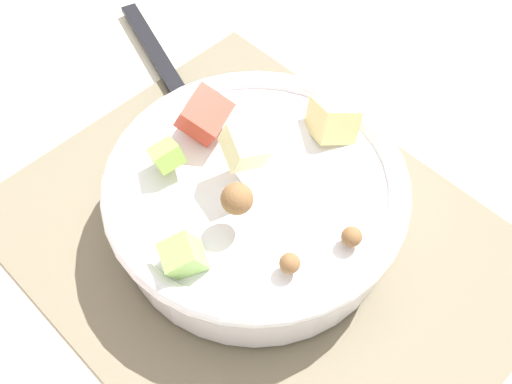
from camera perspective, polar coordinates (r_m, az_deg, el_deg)
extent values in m
plane|color=silver|center=(0.60, 0.47, -4.69)|extent=(2.40, 2.40, 0.00)
cube|color=#756B56|center=(0.60, 0.47, -4.54)|extent=(0.46, 0.37, 0.01)
cylinder|color=white|center=(0.58, 0.00, -1.07)|extent=(0.25, 0.25, 0.06)
torus|color=white|center=(0.56, 0.00, 0.74)|extent=(0.27, 0.27, 0.02)
cube|color=beige|center=(0.53, -0.95, 4.16)|extent=(0.05, 0.04, 0.04)
sphere|color=brown|center=(0.50, 3.00, -6.30)|extent=(0.03, 0.03, 0.02)
cube|color=#93C160|center=(0.51, -6.61, -5.47)|extent=(0.03, 0.05, 0.04)
cube|color=#BC3828|center=(0.58, -4.58, 6.81)|extent=(0.06, 0.05, 0.05)
sphere|color=brown|center=(0.51, -1.95, -0.38)|extent=(0.04, 0.04, 0.03)
cube|color=#E5D684|center=(0.59, 6.76, 6.33)|extent=(0.06, 0.06, 0.05)
sphere|color=brown|center=(0.52, 8.44, -3.92)|extent=(0.02, 0.03, 0.03)
cube|color=#9EC656|center=(0.56, -7.93, 3.22)|extent=(0.03, 0.03, 0.03)
ellipsoid|color=black|center=(0.70, -6.05, 7.67)|extent=(0.06, 0.05, 0.01)
cube|color=black|center=(0.77, -9.05, 12.35)|extent=(0.16, 0.07, 0.01)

